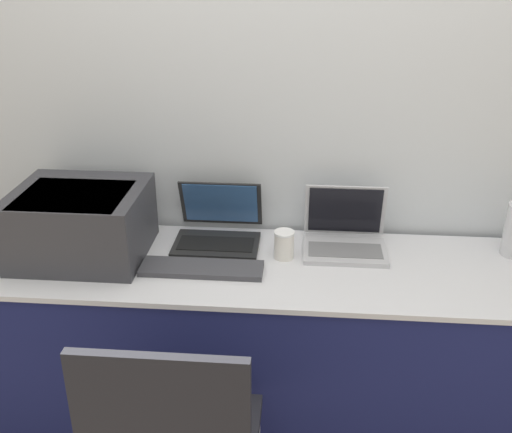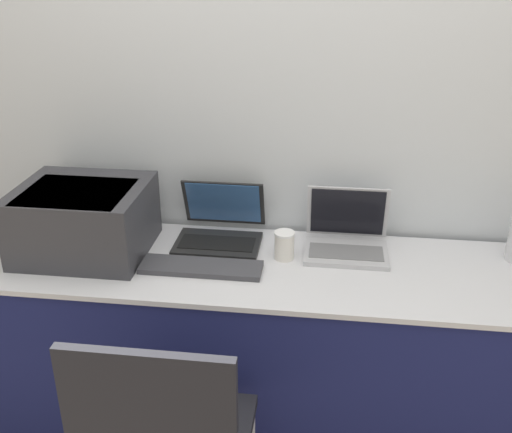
{
  "view_description": "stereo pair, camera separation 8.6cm",
  "coord_description": "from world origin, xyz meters",
  "px_view_note": "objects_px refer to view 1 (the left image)",
  "views": [
    {
      "loc": [
        0.1,
        -1.65,
        1.85
      ],
      "look_at": [
        -0.07,
        0.32,
        0.94
      ],
      "focal_mm": 42.0,
      "sensor_mm": 36.0,
      "label": 1
    },
    {
      "loc": [
        0.18,
        -1.64,
        1.85
      ],
      "look_at": [
        -0.07,
        0.32,
        0.94
      ],
      "focal_mm": 42.0,
      "sensor_mm": 36.0,
      "label": 2
    }
  ],
  "objects_px": {
    "laptop_left": "(218,229)",
    "printer": "(81,220)",
    "external_keyboard": "(202,268)",
    "coffee_cup": "(284,245)",
    "laptop_right": "(345,236)"
  },
  "relations": [
    {
      "from": "printer",
      "to": "coffee_cup",
      "type": "bearing_deg",
      "value": 2.58
    },
    {
      "from": "laptop_left",
      "to": "laptop_right",
      "type": "relative_size",
      "value": 1.05
    },
    {
      "from": "printer",
      "to": "laptop_right",
      "type": "distance_m",
      "value": 1.01
    },
    {
      "from": "coffee_cup",
      "to": "laptop_left",
      "type": "bearing_deg",
      "value": 155.76
    },
    {
      "from": "laptop_left",
      "to": "printer",
      "type": "bearing_deg",
      "value": -162.59
    },
    {
      "from": "printer",
      "to": "laptop_right",
      "type": "height_order",
      "value": "printer"
    },
    {
      "from": "laptop_left",
      "to": "laptop_right",
      "type": "xyz_separation_m",
      "value": [
        0.5,
        -0.02,
        0.0
      ]
    },
    {
      "from": "laptop_right",
      "to": "coffee_cup",
      "type": "distance_m",
      "value": 0.25
    },
    {
      "from": "printer",
      "to": "external_keyboard",
      "type": "relative_size",
      "value": 1.07
    },
    {
      "from": "laptop_left",
      "to": "coffee_cup",
      "type": "bearing_deg",
      "value": -24.24
    },
    {
      "from": "laptop_right",
      "to": "printer",
      "type": "bearing_deg",
      "value": -172.33
    },
    {
      "from": "laptop_left",
      "to": "external_keyboard",
      "type": "height_order",
      "value": "laptop_left"
    },
    {
      "from": "printer",
      "to": "laptop_left",
      "type": "height_order",
      "value": "printer"
    },
    {
      "from": "laptop_right",
      "to": "coffee_cup",
      "type": "xyz_separation_m",
      "value": [
        -0.23,
        -0.1,
        0.0
      ]
    },
    {
      "from": "printer",
      "to": "coffee_cup",
      "type": "height_order",
      "value": "printer"
    }
  ]
}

